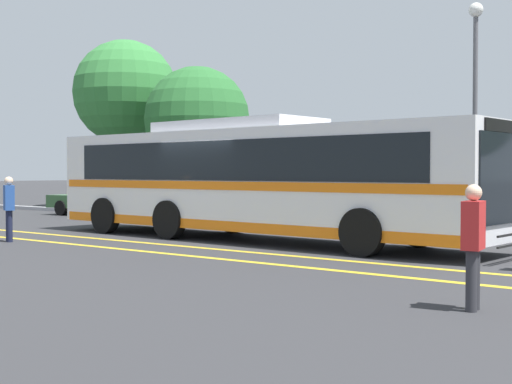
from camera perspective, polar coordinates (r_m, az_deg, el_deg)
ground_plane at (r=18.38m, az=-3.04°, el=-3.79°), size 220.00×220.00×0.00m
lane_strip_0 at (r=16.39m, az=-4.76°, el=-4.44°), size 32.69×0.20×0.01m
lane_strip_1 at (r=15.47m, az=-8.04°, el=-4.81°), size 32.69×0.20×0.01m
curb_strip at (r=22.25m, az=8.10°, el=-2.66°), size 40.69×0.36×0.15m
transit_bus at (r=17.99m, az=-0.04°, el=1.15°), size 13.10×3.21×3.05m
parked_car_0 at (r=28.82m, az=-12.17°, el=-0.58°), size 4.67×2.25×1.23m
parked_car_1 at (r=24.37m, az=-3.57°, el=-0.84°), size 4.47×2.20×1.34m
pedestrian_0 at (r=9.28m, az=16.99°, el=-3.66°), size 0.29×0.45×1.58m
pedestrian_1 at (r=18.63m, az=-19.16°, el=-0.99°), size 0.47×0.38×1.61m
street_lamp at (r=21.99m, az=17.14°, el=8.47°), size 0.42×0.42×6.66m
tree_0 at (r=36.13m, az=-10.41°, el=7.83°), size 5.15×5.15×8.24m
tree_1 at (r=31.70m, az=-4.73°, el=5.81°), size 4.66×4.66×6.38m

